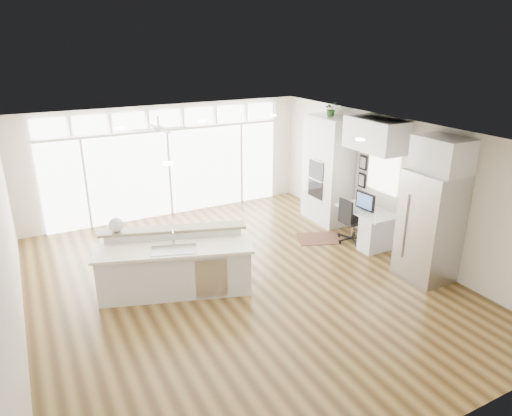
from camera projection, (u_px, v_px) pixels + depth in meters
floor at (240, 283)px, 8.23m from camera, size 7.00×8.00×0.02m
ceiling at (238, 134)px, 7.28m from camera, size 7.00×8.00×0.02m
wall_back at (168, 161)px, 11.07m from camera, size 7.00×0.04×2.70m
wall_front at (418, 344)px, 4.44m from camera, size 7.00×0.04×2.70m
wall_left at (9, 256)px, 6.22m from camera, size 0.04×8.00×2.70m
wall_right at (394, 184)px, 9.28m from camera, size 0.04×8.00×2.70m
glass_wall at (169, 173)px, 11.12m from camera, size 5.80×0.06×2.08m
transom_row at (165, 119)px, 10.66m from camera, size 5.90×0.06×0.40m
desk_window at (383, 172)px, 9.44m from camera, size 0.04×0.85×0.85m
ceiling_fan at (158, 124)px, 9.46m from camera, size 1.16×1.16×0.32m
recessed_lights at (233, 134)px, 7.45m from camera, size 3.40×3.00×0.02m
oven_cabinet at (328, 170)px, 10.67m from camera, size 0.64×1.20×2.50m
desk_nook at (366, 227)px, 9.71m from camera, size 0.72×1.30×0.76m
upper_cabinets at (376, 135)px, 9.04m from camera, size 0.64×1.30×0.64m
refrigerator at (430, 226)px, 8.11m from camera, size 0.76×0.90×2.00m
fridge_cabinet at (442, 155)px, 7.69m from camera, size 0.64×0.90×0.60m
framed_photos at (363, 171)px, 10.01m from camera, size 0.06×0.22×0.80m
kitchen_island at (175, 265)px, 7.74m from camera, size 2.81×1.77×1.04m
rug at (319, 238)px, 10.04m from camera, size 1.13×0.98×0.01m
office_chair at (352, 220)px, 9.76m from camera, size 0.52×0.49×0.97m
fishbowl at (116, 225)px, 7.74m from camera, size 0.31×0.31×0.26m
monitor at (365, 201)px, 9.47m from camera, size 0.13×0.51×0.42m
keyboard at (358, 212)px, 9.46m from camera, size 0.11×0.30×0.01m
potted_plant at (331, 111)px, 10.18m from camera, size 0.31×0.34×0.26m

